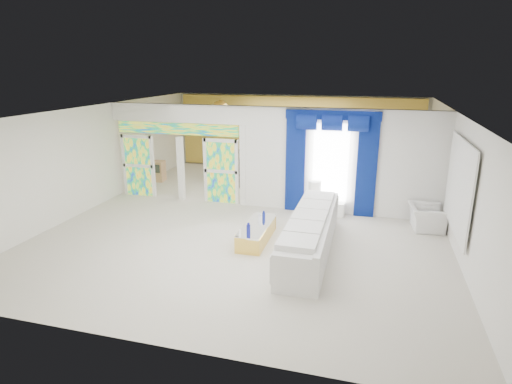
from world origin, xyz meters
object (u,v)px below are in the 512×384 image
(armchair, at_px, (426,217))
(white_sofa, at_px, (310,235))
(coffee_table, at_px, (257,233))
(console_table, at_px, (324,208))
(grand_piano, at_px, (240,165))

(armchair, bearing_deg, white_sofa, 123.81)
(coffee_table, height_order, console_table, coffee_table)
(white_sofa, relative_size, armchair, 4.35)
(coffee_table, height_order, grand_piano, grand_piano)
(white_sofa, distance_m, coffee_table, 1.40)
(console_table, xyz_separation_m, grand_piano, (-3.66, 3.58, 0.25))
(coffee_table, bearing_deg, grand_piano, 111.11)
(coffee_table, bearing_deg, armchair, 25.52)
(console_table, distance_m, grand_piano, 5.13)
(armchair, distance_m, grand_piano, 7.53)
(coffee_table, bearing_deg, console_table, 60.25)
(coffee_table, relative_size, console_table, 1.54)
(white_sofa, bearing_deg, coffee_table, 166.76)
(white_sofa, bearing_deg, console_table, 89.03)
(console_table, bearing_deg, grand_piano, 135.65)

